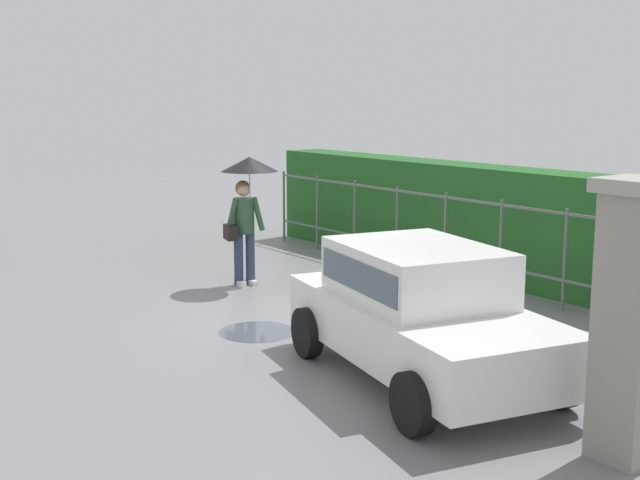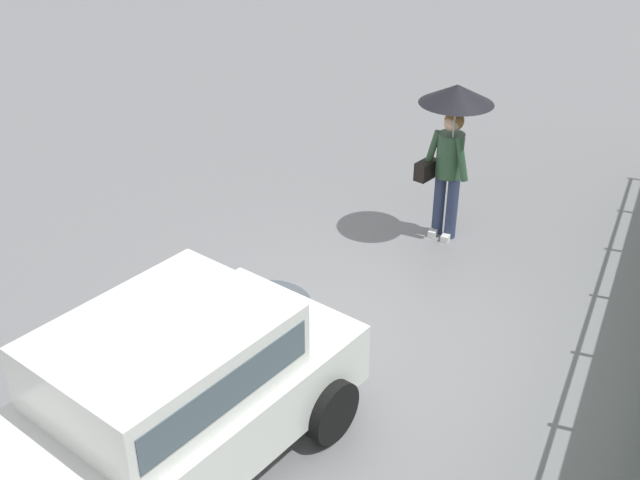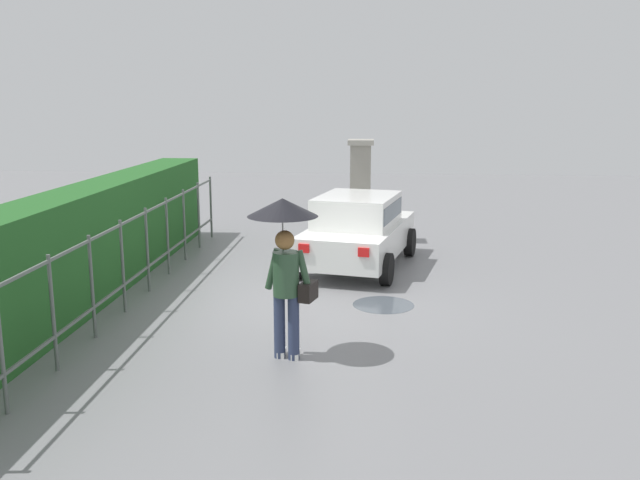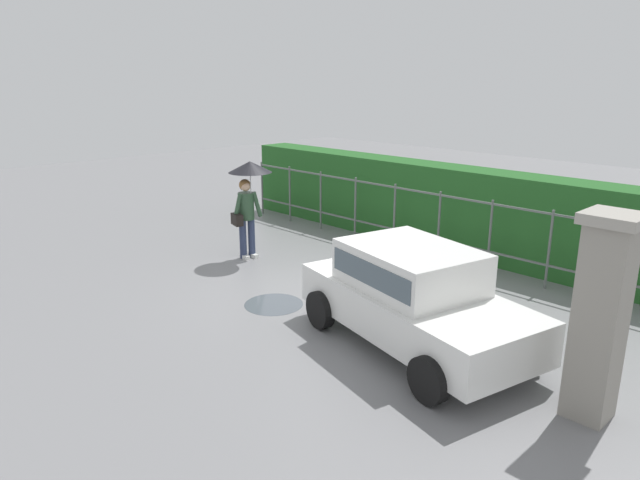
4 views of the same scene
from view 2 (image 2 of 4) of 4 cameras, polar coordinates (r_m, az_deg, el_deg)
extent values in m
plane|color=slate|center=(8.42, 2.50, -7.01)|extent=(40.00, 40.00, 0.00)
cube|color=white|center=(6.64, -11.91, -13.11)|extent=(3.97, 2.42, 0.60)
cube|color=white|center=(6.32, -11.44, -8.42)|extent=(2.17, 1.82, 0.60)
cube|color=#4C5B66|center=(6.31, -11.46, -8.28)|extent=(2.03, 1.81, 0.33)
cylinder|color=black|center=(7.03, 0.85, -12.55)|extent=(0.62, 0.31, 0.60)
cylinder|color=black|center=(7.93, -8.86, -7.32)|extent=(0.62, 0.31, 0.60)
cube|color=red|center=(7.27, 2.03, -6.54)|extent=(0.10, 0.21, 0.16)
cube|color=red|center=(7.85, -4.42, -3.58)|extent=(0.10, 0.21, 0.16)
cylinder|color=#2D3856|center=(10.19, 9.75, 2.36)|extent=(0.15, 0.15, 0.86)
cylinder|color=#2D3856|center=(10.28, 8.81, 2.70)|extent=(0.15, 0.15, 0.86)
cube|color=white|center=(10.32, 9.39, 0.32)|extent=(0.26, 0.10, 0.08)
cube|color=white|center=(10.41, 8.47, 0.67)|extent=(0.26, 0.10, 0.08)
cylinder|color=#2D4C33|center=(9.93, 9.61, 6.23)|extent=(0.34, 0.34, 0.58)
sphere|color=#DBAD89|center=(9.77, 9.82, 8.55)|extent=(0.22, 0.22, 0.22)
sphere|color=olive|center=(9.79, 9.93, 8.70)|extent=(0.25, 0.25, 0.25)
cylinder|color=#2D4C33|center=(9.75, 10.46, 5.90)|extent=(0.15, 0.24, 0.56)
cylinder|color=#2D4C33|center=(9.96, 8.31, 6.60)|extent=(0.15, 0.24, 0.56)
cylinder|color=#B2B2B7|center=(9.68, 9.86, 7.81)|extent=(0.02, 0.02, 0.77)
cone|color=black|center=(9.51, 10.12, 10.62)|extent=(0.92, 0.92, 0.23)
cube|color=black|center=(10.06, 7.88, 5.19)|extent=(0.37, 0.24, 0.24)
cylinder|color=#4C545B|center=(8.91, -3.91, -4.73)|extent=(1.02, 1.02, 0.00)
camera|label=1|loc=(9.82, -75.37, -4.76)|focal=45.96mm
camera|label=3|loc=(17.66, 15.51, 23.23)|focal=38.17mm
camera|label=4|loc=(9.63, -67.96, 3.78)|focal=31.77mm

